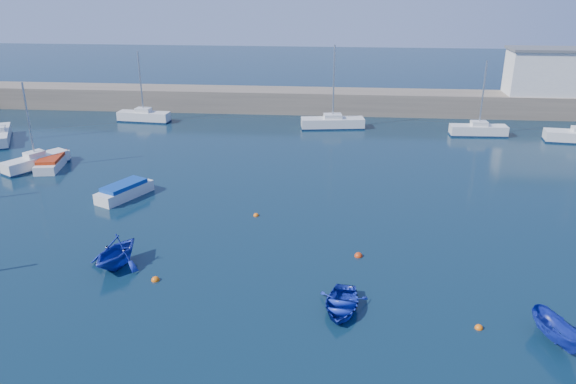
# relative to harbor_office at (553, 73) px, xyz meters

# --- Properties ---
(ground) EXTENTS (220.00, 220.00, 0.00)m
(ground) POSITION_rel_harbor_office_xyz_m (-30.00, -46.00, -5.10)
(ground) COLOR #0C2334
(ground) RESTS_ON ground
(back_wall) EXTENTS (96.00, 4.50, 2.60)m
(back_wall) POSITION_rel_harbor_office_xyz_m (-30.00, 0.00, -3.80)
(back_wall) COLOR #6F6354
(back_wall) RESTS_ON ground
(harbor_office) EXTENTS (10.00, 4.00, 5.00)m
(harbor_office) POSITION_rel_harbor_office_xyz_m (0.00, 0.00, 0.00)
(harbor_office) COLOR silver
(harbor_office) RESTS_ON back_wall
(sailboat_3) EXTENTS (4.20, 5.58, 7.45)m
(sailboat_3) POSITION_rel_harbor_office_xyz_m (-50.49, -23.40, -4.51)
(sailboat_3) COLOR silver
(sailboat_3) RESTS_ON ground
(sailboat_5) EXTENTS (6.00, 2.17, 7.86)m
(sailboat_5) POSITION_rel_harbor_office_xyz_m (-46.49, -6.65, -4.48)
(sailboat_5) COLOR silver
(sailboat_5) RESTS_ON ground
(sailboat_6) EXTENTS (6.99, 2.86, 8.91)m
(sailboat_6) POSITION_rel_harbor_office_xyz_m (-25.02, -7.68, -4.48)
(sailboat_6) COLOR silver
(sailboat_6) RESTS_ON ground
(sailboat_7) EXTENTS (5.83, 1.84, 7.72)m
(sailboat_7) POSITION_rel_harbor_office_xyz_m (-9.85, -9.30, -4.49)
(sailboat_7) COLOR silver
(sailboat_7) RESTS_ON ground
(motorboat_1) EXTENTS (3.47, 4.81, 1.12)m
(motorboat_1) POSITION_rel_harbor_office_xyz_m (-40.34, -29.36, -4.57)
(motorboat_1) COLOR silver
(motorboat_1) RESTS_ON ground
(motorboat_2) EXTENTS (2.59, 5.22, 1.03)m
(motorboat_2) POSITION_rel_harbor_office_xyz_m (-49.20, -22.98, -4.62)
(motorboat_2) COLOR silver
(motorboat_2) RESTS_ON ground
(dinghy_center) EXTENTS (2.96, 3.83, 0.73)m
(dinghy_center) POSITION_rel_harbor_office_xyz_m (-24.00, -43.22, -4.73)
(dinghy_center) COLOR #1729A1
(dinghy_center) RESTS_ON ground
(dinghy_left) EXTENTS (3.94, 4.29, 1.90)m
(dinghy_left) POSITION_rel_harbor_office_xyz_m (-36.94, -39.78, -4.15)
(dinghy_left) COLOR #1729A1
(dinghy_left) RESTS_ON ground
(dinghy_right) EXTENTS (2.16, 3.46, 1.25)m
(dinghy_right) POSITION_rel_harbor_office_xyz_m (-14.19, -45.03, -4.47)
(dinghy_right) COLOR #1729A1
(dinghy_right) RESTS_ON ground
(buoy_0) EXTENTS (0.47, 0.47, 0.47)m
(buoy_0) POSITION_rel_harbor_office_xyz_m (-34.24, -41.17, -5.10)
(buoy_0) COLOR #E25F0B
(buoy_0) RESTS_ON ground
(buoy_1) EXTENTS (0.50, 0.50, 0.50)m
(buoy_1) POSITION_rel_harbor_office_xyz_m (-22.96, -37.31, -5.10)
(buoy_1) COLOR #B7330D
(buoy_1) RESTS_ON ground
(buoy_3) EXTENTS (0.39, 0.39, 0.39)m
(buoy_3) POSITION_rel_harbor_office_xyz_m (-29.95, -31.90, -5.10)
(buoy_3) COLOR #E25F0B
(buoy_3) RESTS_ON ground
(buoy_5) EXTENTS (0.40, 0.40, 0.40)m
(buoy_5) POSITION_rel_harbor_office_xyz_m (-17.41, -44.15, -5.10)
(buoy_5) COLOR #E25F0B
(buoy_5) RESTS_ON ground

